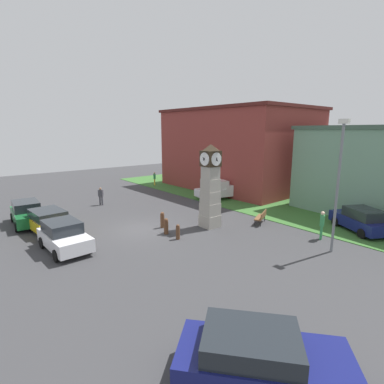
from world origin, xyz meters
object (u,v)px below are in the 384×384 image
at_px(car_by_building, 64,236).
at_px(car_far_lot, 361,220).
at_px(clock_tower, 210,187).
at_px(car_near_tower, 49,222).
at_px(bench, 261,216).
at_px(car_silver_hatch, 260,359).
at_px(street_lamp_near_road, 338,179).
at_px(pickup_truck, 223,189).
at_px(bollard_near_tower, 162,220).
at_px(bollard_far_row, 178,232).
at_px(car_navy_sedan, 27,213).
at_px(pedestrian_crossing_lot, 101,195).
at_px(pedestrian_by_cars, 322,223).
at_px(pedestrian_near_bench, 154,178).
at_px(bollard_mid_row, 166,226).

xyz_separation_m(car_by_building, car_far_lot, (9.13, 15.94, -0.00)).
bearing_deg(clock_tower, car_near_tower, -122.19).
bearing_deg(bench, car_near_tower, -121.30).
height_order(car_silver_hatch, street_lamp_near_road, street_lamp_near_road).
relative_size(car_near_tower, pickup_truck, 0.81).
relative_size(bollard_near_tower, bollard_far_row, 1.17).
distance_m(car_near_tower, street_lamp_near_road, 17.44).
distance_m(car_near_tower, car_silver_hatch, 16.10).
relative_size(car_near_tower, car_silver_hatch, 1.00).
height_order(car_near_tower, bench, car_near_tower).
relative_size(car_near_tower, street_lamp_near_road, 0.66).
bearing_deg(car_near_tower, car_navy_sedan, -166.29).
xyz_separation_m(clock_tower, bollard_near_tower, (-1.90, -2.65, -2.23)).
xyz_separation_m(car_navy_sedan, car_by_building, (6.48, 0.60, -0.00)).
distance_m(car_navy_sedan, car_far_lot, 22.73).
bearing_deg(car_by_building, car_far_lot, 60.20).
relative_size(bollard_near_tower, pedestrian_crossing_lot, 0.70).
height_order(car_by_building, bench, car_by_building).
bearing_deg(clock_tower, street_lamp_near_road, 16.77).
bearing_deg(pickup_truck, pedestrian_by_cars, -15.79).
height_order(car_near_tower, car_far_lot, car_far_lot).
xyz_separation_m(car_by_building, pedestrian_by_cars, (8.19, 12.64, 0.20)).
relative_size(pickup_truck, street_lamp_near_road, 0.80).
xyz_separation_m(car_far_lot, pedestrian_near_bench, (-22.80, -1.42, 0.11)).
distance_m(car_silver_hatch, pedestrian_crossing_lot, 21.55).
bearing_deg(bollard_near_tower, pedestrian_by_cars, 38.12).
xyz_separation_m(car_navy_sedan, street_lamp_near_road, (16.00, 11.85, 3.24)).
height_order(clock_tower, car_near_tower, clock_tower).
distance_m(bollard_near_tower, street_lamp_near_road, 11.09).
relative_size(bollard_near_tower, car_by_building, 0.28).
bearing_deg(street_lamp_near_road, bollard_far_row, -141.83).
distance_m(car_near_tower, pedestrian_by_cars, 17.11).
bearing_deg(car_by_building, car_navy_sedan, -174.75).
bearing_deg(bollard_near_tower, car_silver_hatch, -22.92).
distance_m(car_by_building, pickup_truck, 16.33).
bearing_deg(pickup_truck, clock_tower, -50.94).
bearing_deg(bollard_near_tower, car_far_lot, 46.98).
distance_m(car_navy_sedan, pedestrian_by_cars, 19.75).
distance_m(pedestrian_near_bench, pedestrian_by_cars, 21.94).
height_order(clock_tower, bollard_near_tower, clock_tower).
height_order(bollard_mid_row, car_navy_sedan, car_navy_sedan).
height_order(bollard_near_tower, car_near_tower, car_near_tower).
bearing_deg(pickup_truck, car_near_tower, -89.91).
relative_size(car_far_lot, bench, 2.63).
xyz_separation_m(bollard_mid_row, pickup_truck, (-4.92, 10.09, 0.40)).
relative_size(bollard_mid_row, car_near_tower, 0.22).
relative_size(clock_tower, bench, 3.37).
height_order(clock_tower, street_lamp_near_road, street_lamp_near_road).
relative_size(bollard_near_tower, street_lamp_near_road, 0.16).
bearing_deg(pedestrian_by_cars, clock_tower, -149.27).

